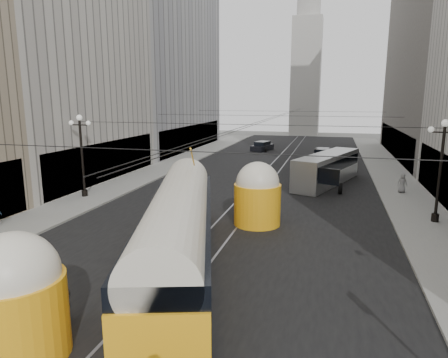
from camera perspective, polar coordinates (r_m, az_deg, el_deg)
The scene contains 16 objects.
road at distance 42.39m, azimuth 6.68°, elevation 0.87°, with size 20.00×85.00×0.02m, color black.
sidewalk_left at distance 48.86m, azimuth -6.74°, elevation 2.38°, with size 4.00×72.00×0.15m, color gray.
sidewalk_right at distance 45.76m, azimuth 22.39°, elevation 0.96°, with size 4.00×72.00×0.15m, color gray.
rail_left at distance 42.50m, azimuth 5.68°, elevation 0.92°, with size 0.12×85.00×0.04m, color gray.
rail_right at distance 42.29m, azimuth 7.68°, elevation 0.82°, with size 0.12×85.00×0.04m, color gray.
building_left_far at distance 62.77m, azimuth -9.89°, elevation 17.34°, with size 12.60×28.60×28.60m.
distant_tower at distance 89.21m, azimuth 11.70°, elevation 15.93°, with size 6.00×6.00×31.36m.
lamppost_left_mid at distance 32.86m, azimuth -19.66°, elevation 3.80°, with size 1.86×0.44×6.37m.
lamppost_right_mid at distance 27.79m, azimuth 28.56°, elevation 1.75°, with size 1.86×0.44×6.37m.
catenary at distance 40.70m, azimuth 6.82°, elevation 8.78°, with size 25.00×72.00×0.23m.
streetcar at distance 18.53m, azimuth -6.47°, elevation -6.88°, with size 7.48×17.63×4.02m.
city_bus at distance 37.64m, azimuth 14.56°, elevation 1.60°, with size 5.82×11.43×2.80m.
sedan_white_far at distance 51.89m, azimuth 13.79°, elevation 3.35°, with size 2.12×4.89×1.53m.
sedan_dark_far at distance 60.14m, azimuth 5.49°, elevation 4.66°, with size 2.98×4.75×1.40m.
pedestrian_crossing_a at distance 15.67m, azimuth -21.82°, elevation -15.70°, with size 0.61×0.40×1.68m, color #232428.
pedestrian_sidewalk_right at distance 35.71m, azimuth 24.12°, elevation -0.54°, with size 0.78×0.48×1.59m, color gray.
Camera 1 is at (6.11, -8.72, 7.80)m, focal length 32.00 mm.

